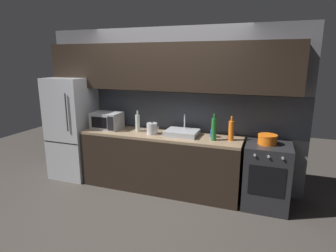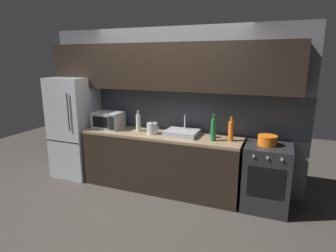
% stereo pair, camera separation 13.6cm
% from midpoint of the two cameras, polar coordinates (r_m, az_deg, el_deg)
% --- Properties ---
extents(ground_plane, '(10.00, 10.00, 0.00)m').
position_cam_midpoint_polar(ground_plane, '(3.88, -6.05, -17.86)').
color(ground_plane, '#3D3833').
extents(back_wall, '(4.22, 0.44, 2.50)m').
position_cam_midpoint_polar(back_wall, '(4.43, 0.75, 7.47)').
color(back_wall, slate).
rests_on(back_wall, ground).
extents(counter_run, '(2.48, 0.60, 0.90)m').
position_cam_midpoint_polar(counter_run, '(4.41, -0.70, -7.26)').
color(counter_run, black).
rests_on(counter_run, ground).
extents(refrigerator, '(0.68, 0.69, 1.72)m').
position_cam_midpoint_polar(refrigerator, '(5.11, -17.71, -0.23)').
color(refrigerator, '#B7BABF').
rests_on(refrigerator, ground).
extents(oven_range, '(0.60, 0.62, 0.90)m').
position_cam_midpoint_polar(oven_range, '(4.12, 20.35, -9.71)').
color(oven_range, '#232326').
rests_on(oven_range, ground).
extents(microwave, '(0.46, 0.35, 0.27)m').
position_cam_midpoint_polar(microwave, '(4.69, -11.28, 1.18)').
color(microwave, '#A8AAAF').
rests_on(microwave, counter_run).
extents(sink_basin, '(0.48, 0.38, 0.30)m').
position_cam_midpoint_polar(sink_basin, '(4.18, 3.78, -1.41)').
color(sink_basin, '#ADAFB5').
rests_on(sink_basin, counter_run).
extents(kettle, '(0.20, 0.16, 0.19)m').
position_cam_midpoint_polar(kettle, '(4.26, -2.32, -0.49)').
color(kettle, '#B7BABF').
rests_on(kettle, counter_run).
extents(wine_bottle_green, '(0.07, 0.07, 0.38)m').
position_cam_midpoint_polar(wine_bottle_green, '(3.94, 10.23, -0.70)').
color(wine_bottle_green, '#1E6B2D').
rests_on(wine_bottle_green, counter_run).
extents(wine_bottle_orange, '(0.08, 0.08, 0.35)m').
position_cam_midpoint_polar(wine_bottle_orange, '(3.99, 13.67, -0.98)').
color(wine_bottle_orange, orange).
rests_on(wine_bottle_orange, counter_run).
extents(wine_bottle_clear, '(0.07, 0.07, 0.33)m').
position_cam_midpoint_polar(wine_bottle_clear, '(4.43, -5.22, 0.71)').
color(wine_bottle_clear, silver).
rests_on(wine_bottle_clear, counter_run).
extents(mug_blue, '(0.08, 0.08, 0.11)m').
position_cam_midpoint_polar(mug_blue, '(4.12, 10.05, -1.62)').
color(mug_blue, '#234299').
rests_on(mug_blue, counter_run).
extents(cooking_pot, '(0.25, 0.25, 0.13)m').
position_cam_midpoint_polar(cooking_pot, '(3.95, 20.55, -2.75)').
color(cooking_pot, orange).
rests_on(cooking_pot, oven_range).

